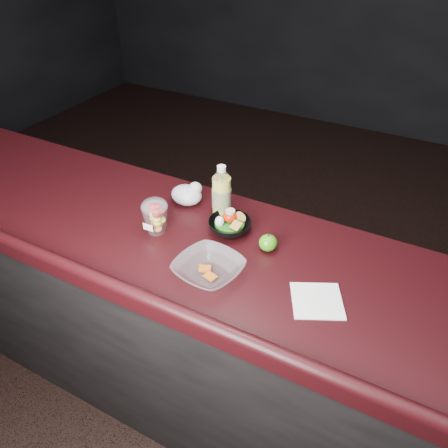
% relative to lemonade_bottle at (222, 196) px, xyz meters
% --- Properties ---
extents(room_shell, '(8.00, 8.00, 8.00)m').
position_rel_lemonade_bottle_xyz_m(room_shell, '(0.05, -0.48, 0.71)').
color(room_shell, black).
rests_on(room_shell, ground).
extents(counter, '(4.06, 0.71, 1.02)m').
position_rel_lemonade_bottle_xyz_m(counter, '(0.05, -0.18, -0.61)').
color(counter, black).
rests_on(counter, ground).
extents(lemonade_bottle, '(0.08, 0.08, 0.23)m').
position_rel_lemonade_bottle_xyz_m(lemonade_bottle, '(0.00, 0.00, 0.00)').
color(lemonade_bottle, yellow).
rests_on(lemonade_bottle, counter).
extents(fruit_cup, '(0.10, 0.10, 0.14)m').
position_rel_lemonade_bottle_xyz_m(fruit_cup, '(-0.18, -0.21, -0.02)').
color(fruit_cup, white).
rests_on(fruit_cup, counter).
extents(green_apple, '(0.07, 0.07, 0.07)m').
position_rel_lemonade_bottle_xyz_m(green_apple, '(0.25, -0.11, -0.07)').
color(green_apple, '#25770D').
rests_on(green_apple, counter).
extents(plastic_bag, '(0.14, 0.11, 0.10)m').
position_rel_lemonade_bottle_xyz_m(plastic_bag, '(-0.17, 0.02, -0.05)').
color(plastic_bag, silver).
rests_on(plastic_bag, counter).
extents(snack_bowl, '(0.17, 0.17, 0.09)m').
position_rel_lemonade_bottle_xyz_m(snack_bowl, '(0.07, -0.08, -0.07)').
color(snack_bowl, black).
rests_on(snack_bowl, counter).
extents(takeout_bowl, '(0.26, 0.26, 0.06)m').
position_rel_lemonade_bottle_xyz_m(takeout_bowl, '(0.13, -0.33, -0.07)').
color(takeout_bowl, silver).
rests_on(takeout_bowl, counter).
extents(paper_napkin, '(0.21, 0.21, 0.00)m').
position_rel_lemonade_bottle_xyz_m(paper_napkin, '(0.49, -0.27, -0.10)').
color(paper_napkin, white).
rests_on(paper_napkin, counter).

